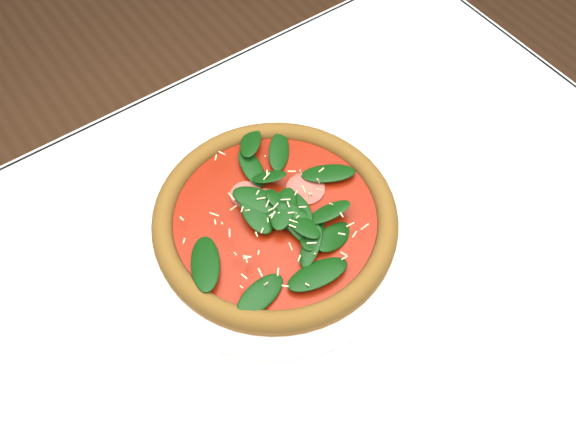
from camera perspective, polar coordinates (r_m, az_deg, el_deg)
ground at (r=1.57m, az=-0.19°, el=-18.44°), size 6.00×6.00×0.00m
dining_table at (r=0.96m, az=-0.29°, el=-8.34°), size 1.21×0.81×0.75m
plate at (r=0.90m, az=-1.13°, el=-0.85°), size 0.39×0.39×0.02m
pizza at (r=0.88m, az=-1.15°, el=-0.06°), size 0.41×0.41×0.04m
saucer_far at (r=1.05m, az=6.25°, el=9.78°), size 0.14×0.14×0.01m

